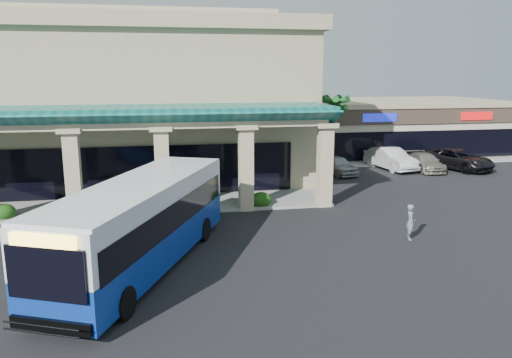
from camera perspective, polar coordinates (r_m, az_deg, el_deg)
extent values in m
plane|color=black|center=(22.65, -2.65, -7.19)|extent=(110.00, 110.00, 0.00)
imported|color=slate|center=(23.79, 17.25, -4.71)|extent=(0.55, 0.69, 1.64)
imported|color=#A8A8A8|center=(37.84, 9.25, 1.60)|extent=(2.41, 4.34, 1.40)
imported|color=white|center=(40.63, 15.14, 2.26)|extent=(2.64, 5.36, 1.69)
imported|color=gray|center=(40.94, 18.77, 1.84)|extent=(2.28, 4.70, 1.32)
imported|color=black|center=(42.33, 22.02, 2.11)|extent=(4.63, 6.33, 1.60)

